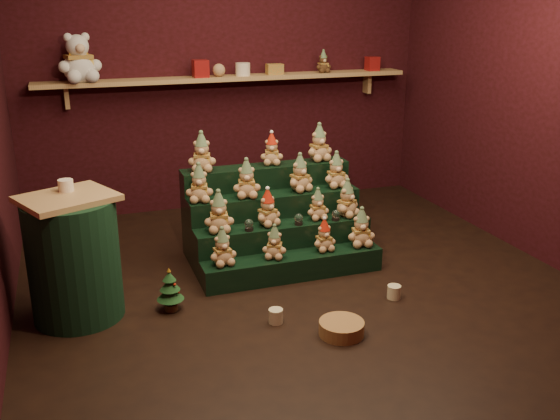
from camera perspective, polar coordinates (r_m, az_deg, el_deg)
name	(u,v)px	position (r m, az deg, el deg)	size (l,w,h in m)	color
ground	(298,280)	(4.74, 1.62, -6.44)	(4.00, 4.00, 0.00)	black
back_wall	(225,66)	(6.28, -5.05, 13.02)	(4.00, 0.10, 2.80)	black
front_wall	(486,165)	(2.56, 18.35, 3.91)	(4.00, 0.10, 2.80)	black
right_wall	(543,82)	(5.41, 22.92, 10.75)	(0.10, 4.00, 2.80)	black
back_shelf	(230,79)	(6.12, -4.60, 11.89)	(3.60, 0.26, 0.24)	tan
riser_tier_front	(293,266)	(4.75, 1.20, -5.18)	(1.40, 0.22, 0.18)	black
riser_tier_midfront	(283,245)	(4.91, 0.31, -3.24)	(1.40, 0.22, 0.36)	black
riser_tier_midback	(274,225)	(5.07, -0.51, -1.42)	(1.40, 0.22, 0.54)	black
riser_tier_back	(266,207)	(5.24, -1.28, 0.29)	(1.40, 0.22, 0.72)	black
teddy_0	(222,247)	(4.53, -5.30, -3.36)	(0.20, 0.18, 0.28)	tan
teddy_1	(275,242)	(4.63, -0.50, -2.94)	(0.18, 0.16, 0.25)	tan
teddy_2	(324,235)	(4.78, 4.06, -2.31)	(0.18, 0.16, 0.25)	tan
teddy_3	(361,227)	(4.89, 7.43, -1.58)	(0.22, 0.19, 0.30)	tan
teddy_4	(219,212)	(4.66, -5.62, -0.15)	(0.22, 0.20, 0.31)	tan
teddy_5	(268,208)	(4.77, -1.14, 0.22)	(0.20, 0.18, 0.28)	tan
teddy_6	(318,204)	(4.91, 3.46, 0.54)	(0.18, 0.16, 0.25)	tan
teddy_7	(347,198)	(5.00, 6.15, 1.07)	(0.21, 0.19, 0.30)	tan
teddy_8	(199,183)	(4.79, -7.41, 2.46)	(0.21, 0.19, 0.29)	tan
teddy_9	(247,179)	(4.86, -3.08, 2.89)	(0.22, 0.19, 0.30)	tan
teddy_10	(300,173)	(5.02, 1.82, 3.42)	(0.22, 0.19, 0.30)	tan
teddy_11	(336,170)	(5.15, 5.15, 3.66)	(0.21, 0.19, 0.29)	tan
teddy_12	(202,152)	(4.96, -7.17, 5.28)	(0.22, 0.20, 0.31)	tan
teddy_13	(272,149)	(5.13, -0.77, 5.60)	(0.19, 0.17, 0.26)	tan
teddy_14	(319,143)	(5.27, 3.59, 6.17)	(0.22, 0.20, 0.31)	tan
snow_globe_a	(249,225)	(4.69, -2.85, -1.37)	(0.07, 0.07, 0.09)	black
snow_globe_b	(299,219)	(4.81, 1.71, -0.85)	(0.07, 0.07, 0.09)	black
snow_globe_c	(336,215)	(4.92, 5.11, -0.47)	(0.06, 0.06, 0.09)	black
side_table	(74,258)	(4.28, -18.32, -4.19)	(0.69, 0.64, 0.84)	tan
table_ornament	(66,185)	(4.23, -19.00, 2.14)	(0.10, 0.10, 0.08)	beige
mini_christmas_tree	(170,290)	(4.31, -10.02, -7.19)	(0.18, 0.18, 0.31)	#412B17
mug_left	(276,316)	(4.14, -0.39, -9.66)	(0.10, 0.10, 0.10)	beige
mug_right	(394,292)	(4.52, 10.38, -7.38)	(0.10, 0.10, 0.10)	beige
wicker_basket	(341,328)	(4.02, 5.64, -10.69)	(0.29, 0.29, 0.09)	#9C6E3F
white_bear	(78,51)	(5.87, -18.00, 13.63)	(0.38, 0.34, 0.53)	white
brown_bear	(323,62)	(6.38, 3.98, 13.38)	(0.15, 0.14, 0.21)	#4B2F19
gift_tin_red_a	(201,69)	(6.02, -7.28, 12.70)	(0.14, 0.14, 0.16)	maroon
gift_tin_cream	(243,69)	(6.12, -3.42, 12.72)	(0.14, 0.14, 0.12)	beige
gift_tin_red_b	(372,64)	(6.63, 8.43, 13.10)	(0.12, 0.12, 0.14)	maroon
shelf_plush_ball	(219,70)	(6.06, -5.61, 12.61)	(0.12, 0.12, 0.12)	tan
scarf_gift_box	(275,69)	(6.22, -0.50, 12.75)	(0.16, 0.10, 0.10)	#C7621C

